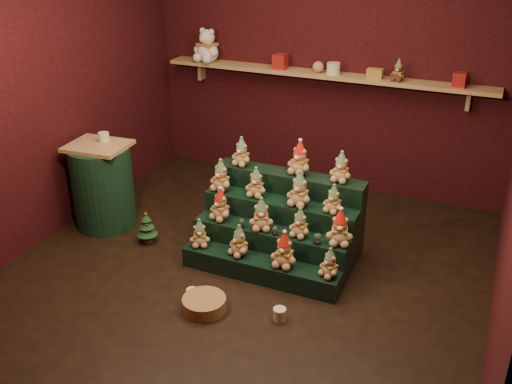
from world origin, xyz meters
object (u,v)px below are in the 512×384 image
at_px(white_bear, 207,41).
at_px(snow_globe_c, 317,238).
at_px(riser_tier_front, 260,269).
at_px(side_table, 103,185).
at_px(wicker_basket, 204,304).
at_px(snow_globe_a, 242,223).
at_px(snow_globe_b, 275,230).
at_px(mug_left, 192,294).
at_px(brown_bear, 398,71).
at_px(mini_christmas_tree, 147,227).
at_px(mug_right, 280,314).

bearing_deg(white_bear, snow_globe_c, -29.51).
bearing_deg(riser_tier_front, side_table, 171.51).
height_order(side_table, wicker_basket, side_table).
height_order(snow_globe_a, snow_globe_b, snow_globe_a).
distance_m(snow_globe_b, mug_left, 0.87).
relative_size(snow_globe_c, mug_left, 1.05).
xyz_separation_m(white_bear, brown_bear, (2.16, 0.00, -0.13)).
distance_m(snow_globe_c, mini_christmas_tree, 1.68).
bearing_deg(riser_tier_front, snow_globe_c, 19.83).
height_order(side_table, white_bear, white_bear).
xyz_separation_m(snow_globe_c, brown_bear, (0.19, 1.82, 1.02)).
distance_m(riser_tier_front, snow_globe_a, 0.43).
bearing_deg(riser_tier_front, mug_left, -127.51).
bearing_deg(white_bear, riser_tier_front, -39.16).
xyz_separation_m(snow_globe_c, mug_left, (-0.83, -0.66, -0.36)).
bearing_deg(brown_bear, snow_globe_b, -97.42).
xyz_separation_m(snow_globe_b, snow_globe_c, (0.37, 0.00, 0.01)).
relative_size(mini_christmas_tree, wicker_basket, 0.96).
xyz_separation_m(wicker_basket, brown_bear, (0.86, 2.57, 1.37)).
height_order(mini_christmas_tree, wicker_basket, mini_christmas_tree).
bearing_deg(riser_tier_front, snow_globe_a, 147.03).
height_order(snow_globe_c, mini_christmas_tree, snow_globe_c).
bearing_deg(mini_christmas_tree, wicker_basket, -35.36).
relative_size(mini_christmas_tree, white_bear, 0.70).
bearing_deg(snow_globe_b, side_table, 176.65).
bearing_deg(riser_tier_front, wicker_basket, -110.73).
height_order(snow_globe_c, brown_bear, brown_bear).
relative_size(snow_globe_b, mug_left, 0.85).
bearing_deg(snow_globe_b, mug_right, -64.66).
bearing_deg(snow_globe_c, riser_tier_front, -160.17).
xyz_separation_m(riser_tier_front, side_table, (-1.81, 0.27, 0.33)).
height_order(riser_tier_front, mug_left, riser_tier_front).
height_order(riser_tier_front, mini_christmas_tree, mini_christmas_tree).
relative_size(snow_globe_a, mini_christmas_tree, 0.25).
bearing_deg(wicker_basket, snow_globe_a, 91.88).
xyz_separation_m(riser_tier_front, mug_left, (-0.38, -0.50, -0.04)).
height_order(snow_globe_a, mug_right, snow_globe_a).
relative_size(snow_globe_a, white_bear, 0.18).
height_order(riser_tier_front, snow_globe_b, snow_globe_b).
bearing_deg(snow_globe_c, wicker_basket, -131.72).
bearing_deg(brown_bear, mug_right, -86.50).
relative_size(side_table, mug_left, 9.42).
xyz_separation_m(snow_globe_a, snow_globe_c, (0.69, 0.00, 0.01)).
distance_m(mini_christmas_tree, wicker_basket, 1.23).
xyz_separation_m(snow_globe_a, mug_right, (0.61, -0.62, -0.35)).
distance_m(mug_right, wicker_basket, 0.60).
bearing_deg(snow_globe_b, snow_globe_a, 180.00).
distance_m(snow_globe_a, side_table, 1.57).
relative_size(snow_globe_b, white_bear, 0.16).
bearing_deg(wicker_basket, snow_globe_c, 48.28).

